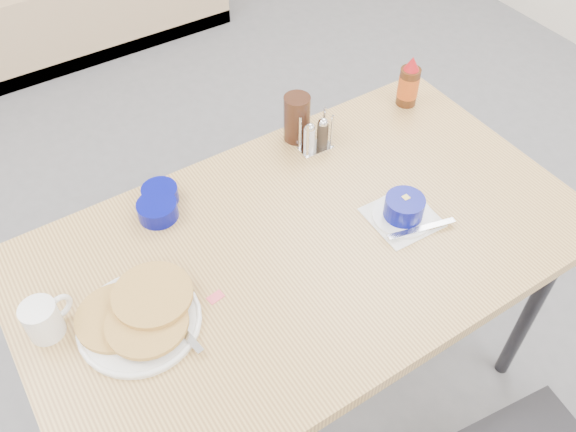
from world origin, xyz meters
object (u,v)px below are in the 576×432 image
pancake_plate (139,316)px  syrup_bottle (409,84)px  dining_table (305,257)px  butter_bowl (160,194)px  grits_setting (404,210)px  coffee_mug (44,319)px  amber_tumbler (297,118)px  condiment_caddy (316,137)px  creamer_bowl (158,210)px

pancake_plate → syrup_bottle: syrup_bottle is taller
dining_table → butter_bowl: bearing=126.7°
dining_table → grits_setting: bearing=-15.6°
syrup_bottle → coffee_mug: bearing=-170.2°
dining_table → amber_tumbler: bearing=59.9°
butter_bowl → syrup_bottle: bearing=-1.8°
dining_table → syrup_bottle: 0.66m
dining_table → condiment_caddy: size_ratio=12.32×
butter_bowl → condiment_caddy: condiment_caddy is taller
amber_tumbler → dining_table: bearing=-120.1°
grits_setting → condiment_caddy: condiment_caddy is taller
amber_tumbler → syrup_bottle: 0.38m
coffee_mug → butter_bowl: (0.37, 0.23, -0.02)m
condiment_caddy → syrup_bottle: size_ratio=0.70×
creamer_bowl → coffee_mug: bearing=-152.1°
creamer_bowl → butter_bowl: size_ratio=1.09×
coffee_mug → dining_table: bearing=-8.4°
pancake_plate → grits_setting: (0.69, -0.07, 0.01)m
dining_table → grits_setting: size_ratio=7.69×
coffee_mug → condiment_caddy: 0.85m
grits_setting → amber_tumbler: 0.42m
dining_table → coffee_mug: (-0.61, 0.09, 0.11)m
coffee_mug → amber_tumbler: 0.85m
butter_bowl → syrup_bottle: syrup_bottle is taller
pancake_plate → syrup_bottle: 1.05m
dining_table → grits_setting: 0.28m
grits_setting → amber_tumbler: bearing=97.4°
grits_setting → condiment_caddy: bearing=95.6°
creamer_bowl → syrup_bottle: syrup_bottle is taller
condiment_caddy → grits_setting: bearing=-82.0°
dining_table → butter_bowl: butter_bowl is taller
dining_table → creamer_bowl: bearing=134.6°
coffee_mug → syrup_bottle: size_ratio=0.69×
syrup_bottle → creamer_bowl: bearing=-178.4°
butter_bowl → condiment_caddy: (0.46, -0.05, 0.02)m
amber_tumbler → syrup_bottle: bearing=-6.8°
pancake_plate → butter_bowl: 0.37m
butter_bowl → creamer_bowl: bearing=-120.8°
amber_tumbler → condiment_caddy: 0.08m
butter_bowl → condiment_caddy: size_ratio=0.83×
coffee_mug → butter_bowl: coffee_mug is taller
grits_setting → dining_table: bearing=164.4°
butter_bowl → syrup_bottle: (0.81, -0.03, 0.05)m
creamer_bowl → amber_tumbler: amber_tumbler is taller
pancake_plate → butter_bowl: bearing=58.3°
pancake_plate → coffee_mug: (-0.18, 0.09, 0.03)m
pancake_plate → grits_setting: grits_setting is taller
pancake_plate → condiment_caddy: (0.65, 0.27, 0.02)m
pancake_plate → amber_tumbler: bearing=28.0°
coffee_mug → pancake_plate: bearing=-26.3°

